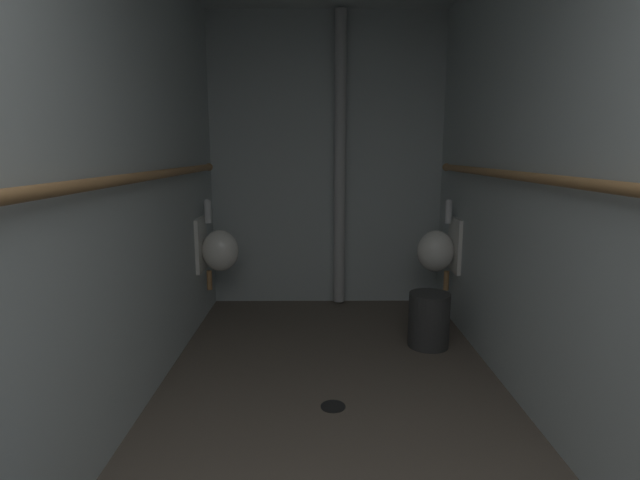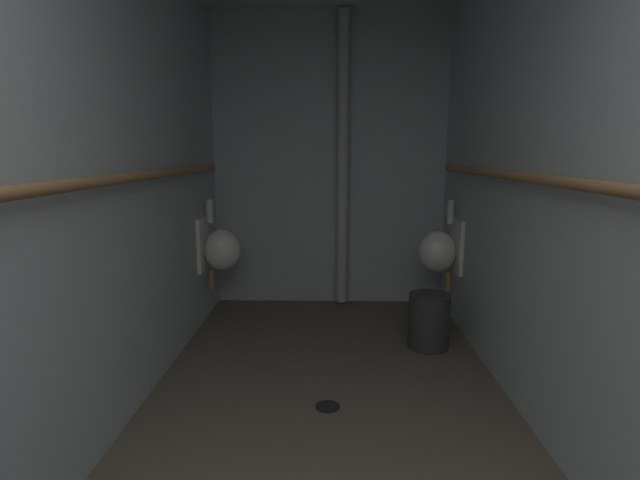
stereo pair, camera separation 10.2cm
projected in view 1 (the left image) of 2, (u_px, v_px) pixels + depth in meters
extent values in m
cube|color=brown|center=(334.00, 435.00, 2.48)|extent=(2.22, 4.41, 0.08)
cube|color=#ABB5B5|center=(104.00, 173.00, 2.23)|extent=(0.06, 4.41, 2.61)
cube|color=#ABB5B5|center=(566.00, 173.00, 2.25)|extent=(0.06, 4.41, 2.61)
cube|color=#ABB5B5|center=(326.00, 162.00, 4.38)|extent=(2.22, 0.06, 2.61)
ellipsoid|color=silver|center=(220.00, 251.00, 3.94)|extent=(0.30, 0.26, 0.34)
cube|color=silver|center=(201.00, 245.00, 3.93)|extent=(0.03, 0.30, 0.44)
cylinder|color=silver|center=(208.00, 213.00, 3.88)|extent=(0.06, 0.06, 0.16)
sphere|color=silver|center=(207.00, 203.00, 3.86)|extent=(0.06, 0.06, 0.06)
cylinder|color=#9E7042|center=(209.00, 280.00, 3.98)|extent=(0.04, 0.04, 0.16)
ellipsoid|color=silver|center=(435.00, 251.00, 3.92)|extent=(0.30, 0.26, 0.34)
cube|color=silver|center=(455.00, 245.00, 3.91)|extent=(0.03, 0.30, 0.44)
cylinder|color=silver|center=(448.00, 213.00, 3.86)|extent=(0.06, 0.06, 0.16)
sphere|color=silver|center=(449.00, 203.00, 3.85)|extent=(0.06, 0.06, 0.06)
cylinder|color=#9E7042|center=(446.00, 281.00, 3.96)|extent=(0.04, 0.04, 0.16)
cylinder|color=#9E7042|center=(125.00, 179.00, 2.25)|extent=(0.05, 3.58, 0.05)
sphere|color=#9E7042|center=(209.00, 167.00, 4.01)|extent=(0.06, 0.06, 0.06)
cylinder|color=#9E7042|center=(550.00, 180.00, 2.22)|extent=(0.05, 3.60, 0.05)
sphere|color=#9E7042|center=(446.00, 167.00, 3.99)|extent=(0.06, 0.06, 0.06)
cylinder|color=#B2B2B2|center=(340.00, 163.00, 4.27)|extent=(0.10, 0.10, 2.56)
cylinder|color=black|center=(334.00, 406.00, 2.68)|extent=(0.14, 0.14, 0.01)
cylinder|color=#2D2D2D|center=(429.00, 320.00, 3.49)|extent=(0.30, 0.30, 0.40)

